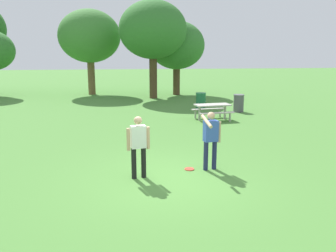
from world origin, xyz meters
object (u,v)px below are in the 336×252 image
Objects in this scene: person_thrower at (211,136)px; trash_can_beside_table at (239,103)px; trash_can_further_along at (201,101)px; tree_far_right at (90,37)px; frisbee at (189,169)px; tree_slender_mid at (153,30)px; person_catcher at (138,143)px; picnic_table_near at (212,109)px; tree_back_left at (177,46)px.

trash_can_beside_table is (4.02, 9.10, -0.48)m from person_thrower.
tree_far_right reaches higher than trash_can_further_along.
tree_slender_mid reaches higher than frisbee.
trash_can_further_along reaches higher than frisbee.
person_catcher is 16.47m from tree_slender_mid.
tree_slender_mid is at bearing 112.44° from trash_can_further_along.
tree_back_left is (-0.08, 10.30, 3.16)m from picnic_table_near.
person_catcher is 1.71× the size of trash_can_further_along.
tree_slender_mid is (-2.05, 8.53, 4.17)m from picnic_table_near.
person_catcher is 0.30× the size of tree_back_left.
person_catcher is 19.27m from tree_far_right.
trash_can_beside_table is (2.06, 2.08, -0.08)m from picnic_table_near.
tree_back_left reaches higher than person_thrower.
tree_far_right is (-2.63, 18.77, 3.46)m from person_catcher.
tree_back_left is (3.89, 17.68, 2.78)m from person_catcher.
person_catcher is at bearing -82.02° from tree_far_right.
person_catcher is (-2.01, -0.37, -0.02)m from person_thrower.
frisbee is (1.44, 0.45, -0.93)m from person_catcher.
trash_can_beside_table is 0.14× the size of tree_slender_mid.
person_thrower is at bearing -96.21° from tree_back_left.
person_thrower reaches higher than frisbee.
tree_far_right is (-6.60, 11.39, 3.84)m from picnic_table_near.
tree_far_right reaches higher than trash_can_beside_table.
tree_slender_mid is (1.92, 15.91, 3.79)m from person_catcher.
picnic_table_near is at bearing -93.05° from trash_can_further_along.
picnic_table_near reaches higher than frisbee.
picnic_table_near is at bearing -59.90° from tree_far_right.
trash_can_further_along is 0.17× the size of tree_back_left.
trash_can_further_along is 7.20m from tree_slender_mid.
frisbee is 7.40m from picnic_table_near.
tree_slender_mid is at bearing -32.14° from tree_far_right.
trash_can_further_along is (0.17, 3.16, -0.08)m from picnic_table_near.
tree_slender_mid is (4.55, -2.86, 0.33)m from tree_far_right.
person_thrower is 7.29m from picnic_table_near.
tree_far_right reaches higher than tree_back_left.
frisbee is (-0.57, 0.09, -0.95)m from person_thrower.
tree_back_left reaches higher than frisbee.
picnic_table_near is at bearing -89.56° from tree_back_left.
picnic_table_near is 3.16m from trash_can_further_along.
trash_can_further_along reaches higher than picnic_table_near.
tree_far_right is at bearing 170.47° from tree_back_left.
tree_far_right reaches higher than picnic_table_near.
person_catcher is 6.04× the size of frisbee.
tree_back_left is at bearing -9.53° from tree_far_right.
picnic_table_near is at bearing 61.71° from person_catcher.
frisbee is 10.13m from trash_can_beside_table.
tree_back_left reaches higher than person_catcher.
tree_back_left is at bearing 83.79° from person_thrower.
tree_far_right is (-4.07, 18.32, 4.39)m from frisbee.
person_thrower is 17.63m from tree_back_left.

